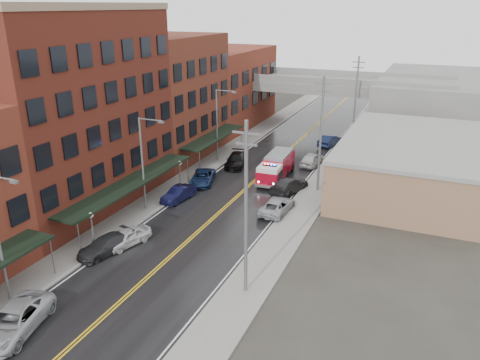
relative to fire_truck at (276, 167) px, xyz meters
The scene contains 31 objects.
road 7.18m from the fire_truck, 106.47° to the right, with size 11.00×160.00×0.02m, color black.
sidewalk_left 11.57m from the fire_truck, 144.05° to the right, with size 3.00×160.00×0.15m, color slate.
sidewalk_right 8.70m from the fire_truck, 51.77° to the right, with size 3.00×160.00×0.15m, color slate.
curb_left 10.29m from the fire_truck, 138.60° to the right, with size 0.30×160.00×0.15m, color gray.
curb_right 7.80m from the fire_truck, 61.50° to the right, with size 0.30×160.00×0.15m, color gray.
brick_building_b 21.88m from the fire_truck, 138.06° to the right, with size 9.00×20.00×18.00m, color #542216.
brick_building_c 16.85m from the fire_truck, 166.18° to the left, with size 9.00×15.00×15.00m, color brown.
brick_building_far 26.57m from the fire_truck, 125.72° to the left, with size 9.00×20.00×12.00m, color maroon.
tan_building 14.42m from the fire_truck, 13.11° to the left, with size 14.00×22.00×5.00m, color #90674D.
right_far_block 37.00m from the fire_truck, 64.30° to the left, with size 18.00×30.00×8.00m, color slate.
awning_1 16.76m from the fire_truck, 124.62° to the right, with size 2.60×18.00×3.09m.
awning_2 10.31m from the fire_truck, 158.36° to the left, with size 2.60×13.00×3.09m.
globe_lamp_1 22.39m from the fire_truck, 112.03° to the right, with size 0.44×0.44×3.12m.
globe_lamp_2 10.79m from the fire_truck, 141.24° to the right, with size 0.44×0.44×3.12m.
street_lamp_1 15.77m from the fire_truck, 123.84° to the right, with size 2.64×0.22×9.00m.
street_lamp_2 9.86m from the fire_truck, 159.10° to the left, with size 2.64×0.22×9.00m.
utility_pole_0 22.86m from the fire_truck, 76.53° to the right, with size 1.80×0.24×12.00m.
utility_pole_1 7.29m from the fire_truck, 18.46° to the right, with size 1.80×0.24×12.00m.
utility_pole_2 19.59m from the fire_truck, 74.08° to the left, with size 1.80×0.24×12.00m.
overpass 25.73m from the fire_truck, 94.51° to the left, with size 40.00×10.00×7.50m.
fire_truck is the anchor object (origin of this frame).
parked_car_left_2 31.51m from the fire_truck, 100.87° to the right, with size 2.63×5.70×1.58m, color #A5A9AD.
parked_car_left_3 22.18m from the fire_truck, 108.38° to the right, with size 1.93×4.76×1.38m, color #27272A.
parked_car_left_4 20.24m from the fire_truck, 107.90° to the right, with size 1.67×4.14×1.41m, color silver.
parked_car_left_5 11.85m from the fire_truck, 126.24° to the right, with size 1.49×4.28×1.41m, color black.
parked_car_left_6 8.25m from the fire_truck, 148.41° to the right, with size 2.27×4.92×1.37m, color #122245.
parked_car_left_7 6.49m from the fire_truck, 157.60° to the left, with size 2.12×5.22×1.51m, color black.
parked_car_right_0 9.09m from the fire_truck, 70.59° to the right, with size 2.31×5.00×1.39m, color #94989B.
parked_car_right_1 4.03m from the fire_truck, 51.02° to the right, with size 2.21×5.43×1.57m, color #232426.
parked_car_right_2 6.80m from the fire_truck, 68.41° to the left, with size 1.85×4.59×1.57m, color #B2B2B2.
parked_car_right_3 15.71m from the fire_truck, 80.15° to the left, with size 1.66×4.76×1.57m, color black.
Camera 1 is at (17.42, -10.23, 18.43)m, focal length 35.00 mm.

